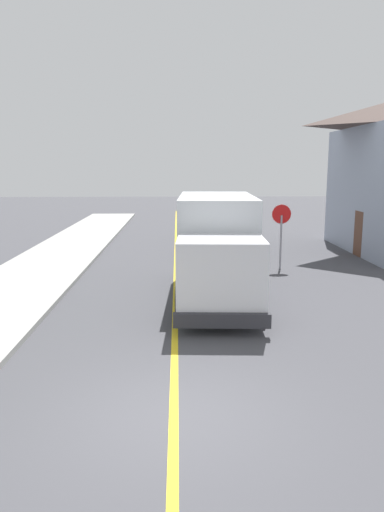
# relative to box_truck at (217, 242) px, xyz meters

# --- Properties ---
(ground_plane) EXTENTS (120.00, 120.00, 0.00)m
(ground_plane) POSITION_rel_box_truck_xyz_m (-1.34, -7.66, -1.77)
(ground_plane) COLOR #424247
(centre_line_yellow) EXTENTS (0.16, 56.00, 0.01)m
(centre_line_yellow) POSITION_rel_box_truck_xyz_m (-1.34, 2.34, -1.76)
(centre_line_yellow) COLOR gold
(centre_line_yellow) RESTS_ON ground
(box_truck) EXTENTS (2.73, 7.28, 3.20)m
(box_truck) POSITION_rel_box_truck_xyz_m (0.00, 0.00, 0.00)
(box_truck) COLOR silver
(box_truck) RESTS_ON ground
(parked_car_near) EXTENTS (1.99, 4.47, 1.67)m
(parked_car_near) POSITION_rel_box_truck_xyz_m (0.62, 6.40, -0.97)
(parked_car_near) COLOR #4C564C
(parked_car_near) RESTS_ON ground
(parked_car_mid) EXTENTS (1.87, 4.43, 1.67)m
(parked_car_mid) POSITION_rel_box_truck_xyz_m (0.71, 12.00, -0.97)
(parked_car_mid) COLOR #B7B7BC
(parked_car_mid) RESTS_ON ground
(stop_sign) EXTENTS (0.80, 0.10, 2.65)m
(stop_sign) POSITION_rel_box_truck_xyz_m (2.94, 4.10, 0.09)
(stop_sign) COLOR gray
(stop_sign) RESTS_ON ground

